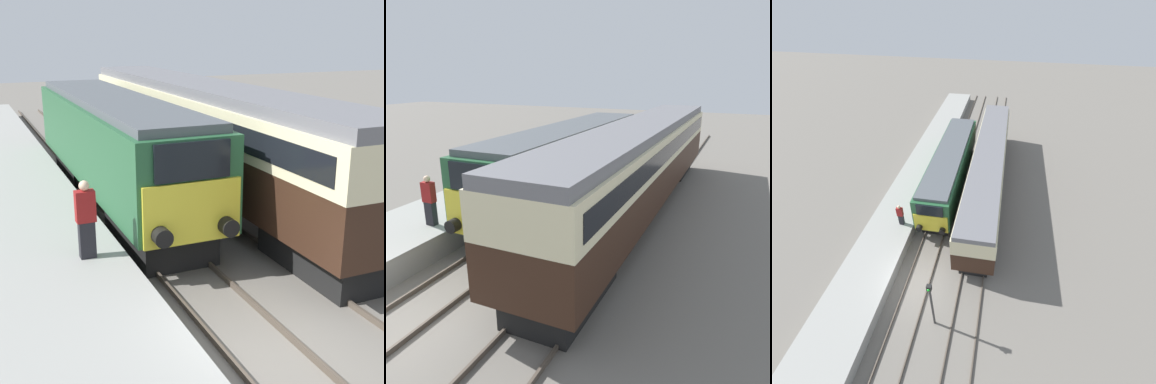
# 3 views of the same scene
# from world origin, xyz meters

# --- Properties ---
(platform_left) EXTENTS (3.50, 50.00, 0.88)m
(platform_left) POSITION_xyz_m (-3.30, 8.00, 0.44)
(platform_left) COLOR gray
(platform_left) RESTS_ON ground_plane
(rails_near_track) EXTENTS (1.51, 60.00, 0.14)m
(rails_near_track) POSITION_xyz_m (0.00, 5.00, 0.07)
(rails_near_track) COLOR #4C4238
(rails_near_track) RESTS_ON ground_plane
(rails_far_track) EXTENTS (1.50, 60.00, 0.14)m
(rails_far_track) POSITION_xyz_m (3.40, 5.00, 0.07)
(rails_far_track) COLOR #4C4238
(rails_far_track) RESTS_ON ground_plane
(locomotive) EXTENTS (2.70, 14.07, 3.75)m
(locomotive) POSITION_xyz_m (0.00, 10.63, 2.10)
(locomotive) COLOR black
(locomotive) RESTS_ON ground_plane
(passenger_carriage) EXTENTS (2.75, 19.83, 4.08)m
(passenger_carriage) POSITION_xyz_m (3.40, 10.79, 2.48)
(passenger_carriage) COLOR black
(passenger_carriage) RESTS_ON ground_plane
(person_on_platform) EXTENTS (0.44, 0.26, 1.82)m
(person_on_platform) POSITION_xyz_m (-2.43, 4.23, 1.79)
(person_on_platform) COLOR black
(person_on_platform) RESTS_ON platform_left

